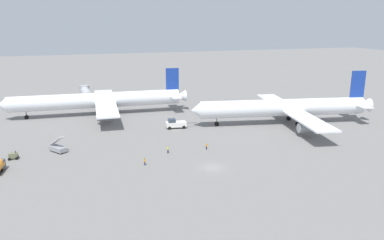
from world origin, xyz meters
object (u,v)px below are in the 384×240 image
airliner_being_pushed (285,108)px  gse_gpu_cart_small (13,156)px  airliner_at_gate_left (99,101)px  gse_stair_truck_yellow (58,148)px  ground_crew_ramp_agent_by_cones (206,146)px  ground_crew_marshaller_foreground (168,150)px  ground_crew_wing_walker_right (145,162)px  jet_bridge (86,92)px  pushback_tug (175,124)px

airliner_being_pushed → gse_gpu_cart_small: airliner_being_pushed is taller
airliner_at_gate_left → gse_stair_truck_yellow: airliner_at_gate_left is taller
airliner_being_pushed → gse_stair_truck_yellow: 64.31m
airliner_at_gate_left → ground_crew_ramp_agent_by_cones: (21.25, -43.34, -3.99)m
gse_gpu_cart_small → airliner_at_gate_left: bearing=58.6°
ground_crew_ramp_agent_by_cones → ground_crew_marshaller_foreground: ground_crew_marshaller_foreground is taller
ground_crew_ramp_agent_by_cones → ground_crew_wing_walker_right: (-16.08, -5.38, 0.03)m
jet_bridge → gse_stair_truck_yellow: bearing=-99.9°
airliner_at_gate_left → gse_stair_truck_yellow: (-12.47, -33.88, -3.77)m
ground_crew_marshaller_foreground → jet_bridge: (-14.68, 64.33, 3.04)m
ground_crew_ramp_agent_by_cones → jet_bridge: size_ratio=0.09×
gse_stair_truck_yellow → ground_crew_marshaller_foreground: bearing=-20.5°
airliner_being_pushed → jet_bridge: 74.10m
airliner_at_gate_left → ground_crew_ramp_agent_by_cones: airliner_at_gate_left is taller
gse_stair_truck_yellow → ground_crew_marshaller_foreground: gse_stair_truck_yellow is taller
airliner_being_pushed → ground_crew_wing_walker_right: (-46.36, -19.76, -4.02)m
airliner_at_gate_left → ground_crew_wing_walker_right: airliner_at_gate_left is taller
ground_crew_marshaller_foreground → gse_gpu_cart_small: bearing=168.0°
airliner_at_gate_left → ground_crew_ramp_agent_by_cones: bearing=-63.9°
gse_gpu_cart_small → ground_crew_ramp_agent_by_cones: size_ratio=1.37×
ground_crew_ramp_agent_by_cones → ground_crew_marshaller_foreground: (-9.44, 0.36, 0.08)m
airliner_being_pushed → jet_bridge: size_ratio=3.31×
gse_gpu_cart_small → ground_crew_ramp_agent_by_cones: 43.78m
airliner_at_gate_left → jet_bridge: 21.56m
pushback_tug → ground_crew_ramp_agent_by_cones: pushback_tug is taller
airliner_at_gate_left → gse_gpu_cart_small: (-21.87, -35.80, -4.00)m
gse_stair_truck_yellow → gse_gpu_cart_small: bearing=-168.4°
jet_bridge → gse_gpu_cart_small: bearing=-108.4°
airliner_being_pushed → gse_gpu_cart_small: bearing=-174.7°
airliner_being_pushed → gse_stair_truck_yellow: size_ratio=11.41×
ground_crew_wing_walker_right → jet_bridge: jet_bridge is taller
airliner_at_gate_left → ground_crew_ramp_agent_by_cones: size_ratio=38.50×
ground_crew_ramp_agent_by_cones → pushback_tug: bearing=95.3°
ground_crew_wing_walker_right → pushback_tug: bearing=61.0°
gse_stair_truck_yellow → jet_bridge: bearing=80.1°
airliner_at_gate_left → jet_bridge: (-2.86, 21.35, -0.87)m
airliner_at_gate_left → ground_crew_marshaller_foreground: bearing=-74.6°
gse_gpu_cart_small → ground_crew_wing_walker_right: size_ratio=1.32×
gse_gpu_cart_small → ground_crew_marshaller_foreground: 34.44m
gse_stair_truck_yellow → ground_crew_marshaller_foreground: (24.29, -9.10, -0.15)m
airliner_being_pushed → ground_crew_marshaller_foreground: bearing=-160.6°
airliner_at_gate_left → pushback_tug: bearing=-50.0°
ground_crew_wing_walker_right → jet_bridge: size_ratio=0.10×
gse_stair_truck_yellow → ground_crew_wing_walker_right: 23.05m
jet_bridge → pushback_tug: bearing=-63.4°
pushback_tug → ground_crew_marshaller_foreground: size_ratio=5.37×
pushback_tug → gse_gpu_cart_small: bearing=-162.9°
gse_stair_truck_yellow → pushback_tug: bearing=18.7°
airliner_at_gate_left → jet_bridge: bearing=97.6°
airliner_at_gate_left → jet_bridge: size_ratio=3.59×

